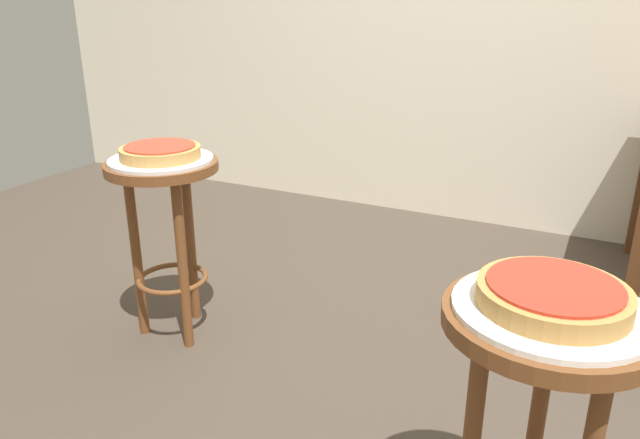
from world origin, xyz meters
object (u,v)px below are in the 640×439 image
serving_plate_middle (161,160)px  stool_foreground (539,391)px  stool_middle (166,208)px  serving_plate_foreground (551,309)px  pizza_middle (160,152)px  pizza_foreground (553,295)px

serving_plate_middle → stool_foreground: bearing=-21.2°
stool_foreground → stool_middle: 1.46m
serving_plate_foreground → stool_foreground: bearing=-90.0°
stool_middle → pizza_middle: size_ratio=2.45×
serving_plate_middle → pizza_middle: (0.00, 0.00, 0.03)m
stool_foreground → pizza_middle: pizza_middle is taller
pizza_foreground → pizza_middle: size_ratio=0.99×
serving_plate_foreground → stool_middle: serving_plate_foreground is taller
stool_foreground → pizza_middle: bearing=158.8°
stool_foreground → stool_middle: (-1.36, 0.53, 0.00)m
pizza_foreground → stool_middle: bearing=158.8°
serving_plate_foreground → serving_plate_middle: 1.46m
stool_foreground → serving_plate_foreground: size_ratio=1.89×
pizza_foreground → stool_middle: pizza_foreground is taller
stool_middle → pizza_foreground: bearing=-21.2°
stool_middle → stool_foreground: bearing=-21.2°
pizza_foreground → serving_plate_middle: bearing=158.8°
serving_plate_foreground → pizza_foreground: size_ratio=1.31×
stool_foreground → pizza_middle: 1.48m
serving_plate_middle → pizza_middle: pizza_middle is taller
pizza_middle → stool_foreground: bearing=-21.2°
pizza_middle → serving_plate_middle: bearing=0.0°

